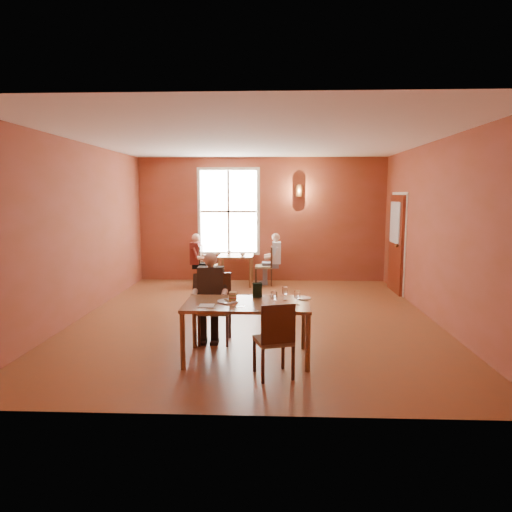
{
  "coord_description": "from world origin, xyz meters",
  "views": [
    {
      "loc": [
        0.32,
        -7.62,
        2.1
      ],
      "look_at": [
        0.0,
        0.2,
        1.05
      ],
      "focal_mm": 32.0,
      "sensor_mm": 36.0,
      "label": 1
    }
  ],
  "objects_px": {
    "chair_empty": "(273,339)",
    "chair_diner_white": "(264,266)",
    "chair_diner_maroon": "(209,265)",
    "main_table": "(247,331)",
    "diner_white": "(265,260)",
    "second_table": "(236,270)",
    "diner_main": "(214,301)",
    "diner_maroon": "(207,260)",
    "chair_diner_main": "(215,309)"
  },
  "relations": [
    {
      "from": "chair_empty",
      "to": "chair_diner_white",
      "type": "height_order",
      "value": "chair_diner_white"
    },
    {
      "from": "chair_empty",
      "to": "chair_diner_maroon",
      "type": "relative_size",
      "value": 0.97
    },
    {
      "from": "chair_empty",
      "to": "chair_diner_white",
      "type": "distance_m",
      "value": 5.46
    },
    {
      "from": "main_table",
      "to": "diner_white",
      "type": "xyz_separation_m",
      "value": [
        0.13,
        4.91,
        0.21
      ]
    },
    {
      "from": "second_table",
      "to": "diner_main",
      "type": "bearing_deg",
      "value": -89.3
    },
    {
      "from": "chair_empty",
      "to": "diner_white",
      "type": "height_order",
      "value": "diner_white"
    },
    {
      "from": "diner_white",
      "to": "chair_diner_maroon",
      "type": "distance_m",
      "value": 1.34
    },
    {
      "from": "main_table",
      "to": "chair_empty",
      "type": "bearing_deg",
      "value": -58.14
    },
    {
      "from": "chair_empty",
      "to": "second_table",
      "type": "relative_size",
      "value": 1.13
    },
    {
      "from": "diner_white",
      "to": "diner_maroon",
      "type": "relative_size",
      "value": 1.0
    },
    {
      "from": "diner_maroon",
      "to": "chair_diner_maroon",
      "type": "bearing_deg",
      "value": 90.0
    },
    {
      "from": "chair_diner_white",
      "to": "chair_diner_maroon",
      "type": "relative_size",
      "value": 0.98
    },
    {
      "from": "chair_empty",
      "to": "chair_diner_main",
      "type": "bearing_deg",
      "value": 107.39
    },
    {
      "from": "chair_empty",
      "to": "chair_diner_white",
      "type": "bearing_deg",
      "value": 74.88
    },
    {
      "from": "second_table",
      "to": "diner_white",
      "type": "bearing_deg",
      "value": 0.0
    },
    {
      "from": "chair_empty",
      "to": "chair_diner_white",
      "type": "relative_size",
      "value": 0.99
    },
    {
      "from": "chair_diner_maroon",
      "to": "diner_maroon",
      "type": "distance_m",
      "value": 0.12
    },
    {
      "from": "chair_diner_main",
      "to": "second_table",
      "type": "bearing_deg",
      "value": -89.3
    },
    {
      "from": "diner_white",
      "to": "chair_diner_maroon",
      "type": "bearing_deg",
      "value": 90.0
    },
    {
      "from": "main_table",
      "to": "chair_diner_white",
      "type": "bearing_deg",
      "value": 88.86
    },
    {
      "from": "chair_diner_maroon",
      "to": "diner_maroon",
      "type": "bearing_deg",
      "value": -90.0
    },
    {
      "from": "diner_main",
      "to": "second_table",
      "type": "xyz_separation_m",
      "value": [
        -0.05,
        4.29,
        -0.26
      ]
    },
    {
      "from": "main_table",
      "to": "chair_empty",
      "type": "xyz_separation_m",
      "value": [
        0.34,
        -0.55,
        0.08
      ]
    },
    {
      "from": "diner_main",
      "to": "chair_diner_maroon",
      "type": "height_order",
      "value": "diner_main"
    },
    {
      "from": "chair_diner_main",
      "to": "diner_white",
      "type": "distance_m",
      "value": 4.3
    },
    {
      "from": "main_table",
      "to": "diner_white",
      "type": "relative_size",
      "value": 1.35
    },
    {
      "from": "second_table",
      "to": "main_table",
      "type": "bearing_deg",
      "value": -83.58
    },
    {
      "from": "diner_white",
      "to": "chair_diner_main",
      "type": "bearing_deg",
      "value": 171.61
    },
    {
      "from": "second_table",
      "to": "chair_diner_maroon",
      "type": "bearing_deg",
      "value": 180.0
    },
    {
      "from": "chair_diner_white",
      "to": "diner_white",
      "type": "relative_size",
      "value": 0.77
    },
    {
      "from": "diner_white",
      "to": "diner_maroon",
      "type": "height_order",
      "value": "diner_white"
    },
    {
      "from": "chair_empty",
      "to": "chair_diner_maroon",
      "type": "bearing_deg",
      "value": 88.13
    },
    {
      "from": "chair_diner_maroon",
      "to": "diner_white",
      "type": "bearing_deg",
      "value": 90.0
    },
    {
      "from": "chair_empty",
      "to": "second_table",
      "type": "height_order",
      "value": "chair_empty"
    },
    {
      "from": "chair_diner_main",
      "to": "chair_empty",
      "type": "bearing_deg",
      "value": 125.05
    },
    {
      "from": "diner_main",
      "to": "diner_white",
      "type": "relative_size",
      "value": 1.05
    },
    {
      "from": "main_table",
      "to": "chair_empty",
      "type": "relative_size",
      "value": 1.76
    },
    {
      "from": "chair_diner_main",
      "to": "diner_maroon",
      "type": "distance_m",
      "value": 4.32
    },
    {
      "from": "chair_diner_white",
      "to": "diner_main",
      "type": "bearing_deg",
      "value": 172.06
    },
    {
      "from": "diner_main",
      "to": "chair_empty",
      "type": "bearing_deg",
      "value": 125.74
    },
    {
      "from": "diner_white",
      "to": "diner_maroon",
      "type": "xyz_separation_m",
      "value": [
        -1.36,
        0.0,
        -0.0
      ]
    },
    {
      "from": "main_table",
      "to": "chair_diner_maroon",
      "type": "relative_size",
      "value": 1.71
    },
    {
      "from": "chair_diner_white",
      "to": "chair_empty",
      "type": "bearing_deg",
      "value": -177.45
    },
    {
      "from": "main_table",
      "to": "chair_empty",
      "type": "height_order",
      "value": "chair_empty"
    },
    {
      "from": "chair_diner_main",
      "to": "diner_maroon",
      "type": "bearing_deg",
      "value": -80.24
    },
    {
      "from": "second_table",
      "to": "diner_maroon",
      "type": "height_order",
      "value": "diner_maroon"
    },
    {
      "from": "chair_empty",
      "to": "second_table",
      "type": "xyz_separation_m",
      "value": [
        -0.89,
        5.46,
        -0.1
      ]
    },
    {
      "from": "second_table",
      "to": "diner_maroon",
      "type": "bearing_deg",
      "value": 180.0
    },
    {
      "from": "diner_main",
      "to": "chair_diner_white",
      "type": "bearing_deg",
      "value": -97.94
    },
    {
      "from": "diner_main",
      "to": "chair_diner_white",
      "type": "distance_m",
      "value": 4.33
    }
  ]
}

